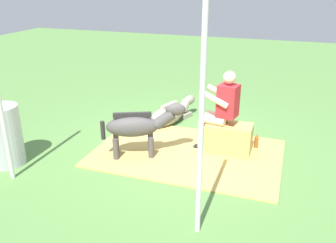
# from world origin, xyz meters

# --- Properties ---
(ground_plane) EXTENTS (24.00, 24.00, 0.00)m
(ground_plane) POSITION_xyz_m (0.00, 0.00, 0.00)
(ground_plane) COLOR #568442
(hay_patch) EXTENTS (3.02, 2.02, 0.02)m
(hay_patch) POSITION_xyz_m (-0.26, 0.19, 0.01)
(hay_patch) COLOR tan
(hay_patch) RESTS_ON ground
(hay_bale) EXTENTS (0.74, 0.42, 0.50)m
(hay_bale) POSITION_xyz_m (-0.89, -0.06, 0.25)
(hay_bale) COLOR tan
(hay_bale) RESTS_ON ground
(person_seated) EXTENTS (0.70, 0.49, 1.38)m
(person_seated) POSITION_xyz_m (-0.73, -0.08, 0.77)
(person_seated) COLOR beige
(person_seated) RESTS_ON ground
(pony_standing) EXTENTS (1.26, 0.74, 0.89)m
(pony_standing) POSITION_xyz_m (0.45, 0.54, 0.53)
(pony_standing) COLOR #4C4747
(pony_standing) RESTS_ON ground
(pony_lying) EXTENTS (0.73, 1.34, 0.42)m
(pony_lying) POSITION_xyz_m (0.44, -0.98, 0.19)
(pony_lying) COLOR gray
(pony_lying) RESTS_ON ground
(soda_bottle) EXTENTS (0.07, 0.07, 0.27)m
(soda_bottle) POSITION_xyz_m (-1.31, -0.36, 0.13)
(soda_bottle) COLOR brown
(soda_bottle) RESTS_ON ground
(water_barrel) EXTENTS (0.53, 0.53, 0.95)m
(water_barrel) POSITION_xyz_m (2.30, 1.43, 0.47)
(water_barrel) COLOR #B2B2B7
(water_barrel) RESTS_ON ground
(tent_pole_left) EXTENTS (0.06, 0.06, 2.60)m
(tent_pole_left) POSITION_xyz_m (-0.92, 2.03, 1.30)
(tent_pole_left) COLOR silver
(tent_pole_left) RESTS_ON ground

